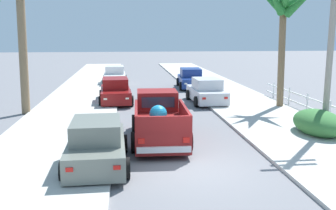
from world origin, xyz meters
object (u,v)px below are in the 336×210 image
car_left_mid (115,76)px  hedge_bush (318,123)px  car_left_far (191,79)px  utility_pole (332,32)px  pickup_truck (159,121)px  car_right_mid (115,91)px  car_left_near (97,144)px  palm_tree_left_fore (285,9)px  car_right_near (207,92)px

car_left_mid → hedge_bush: (8.87, -17.92, -0.16)m
car_left_far → hedge_bush: 15.11m
car_left_mid → utility_pole: size_ratio=0.52×
pickup_truck → car_left_far: (3.87, 14.66, -0.07)m
car_right_mid → car_left_far: same height
car_left_near → car_left_mid: size_ratio=1.00×
car_left_mid → palm_tree_left_fore: (9.75, -11.86, 4.86)m
car_left_near → car_right_mid: 11.52m
car_left_mid → car_left_far: 6.78m
car_right_near → car_left_far: 6.74m
car_left_near → palm_tree_left_fore: palm_tree_left_fore is taller
car_right_near → palm_tree_left_fore: bearing=-27.7°
car_left_near → utility_pole: utility_pole is taller
palm_tree_left_fore → utility_pole: (-0.33, -5.60, -1.27)m
car_right_mid → car_left_far: 8.35m
pickup_truck → palm_tree_left_fore: (7.58, 5.88, 4.79)m
pickup_truck → hedge_bush: pickup_truck is taller
car_right_mid → hedge_bush: bearing=-45.7°
car_left_mid → car_right_mid: (0.25, -9.10, 0.00)m
car_left_near → car_left_far: size_ratio=0.99×
car_left_mid → palm_tree_left_fore: size_ratio=0.63×
car_left_near → utility_pole: 10.66m
palm_tree_left_fore → car_right_near: bearing=152.3°
car_right_near → utility_pole: 9.17m
utility_pole → car_left_far: bearing=103.2°
pickup_truck → car_right_mid: bearing=102.5°
pickup_truck → car_right_mid: 8.86m
car_left_near → car_right_near: bearing=61.1°
utility_pole → hedge_bush: utility_pole is taller
car_left_far → utility_pole: utility_pole is taller
car_left_mid → utility_pole: 20.16m
car_left_near → palm_tree_left_fore: 14.05m
car_right_near → car_right_mid: 5.65m
palm_tree_left_fore → car_right_mid: bearing=163.8°
hedge_bush → car_left_mid: bearing=116.3°
car_right_mid → pickup_truck: bearing=-77.5°
palm_tree_left_fore → hedge_bush: (-0.88, -6.06, -5.02)m
car_right_mid → palm_tree_left_fore: size_ratio=0.64×
utility_pole → hedge_bush: size_ratio=2.92×
palm_tree_left_fore → car_left_mid: bearing=129.4°
car_right_near → car_right_mid: (-5.61, 0.72, 0.00)m
hedge_bush → utility_pole: bearing=39.6°
utility_pole → hedge_bush: 3.83m
pickup_truck → car_left_mid: bearing=97.0°
pickup_truck → car_right_near: bearing=65.1°
car_right_near → hedge_bush: bearing=-69.6°
pickup_truck → hedge_bush: (6.70, -0.18, -0.23)m
utility_pole → car_left_mid: bearing=118.3°
pickup_truck → car_right_mid: size_ratio=1.22×
pickup_truck → utility_pole: bearing=2.2°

